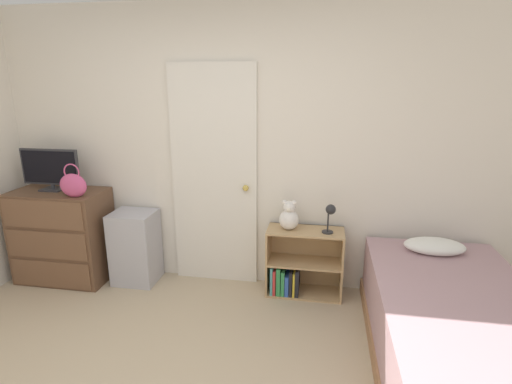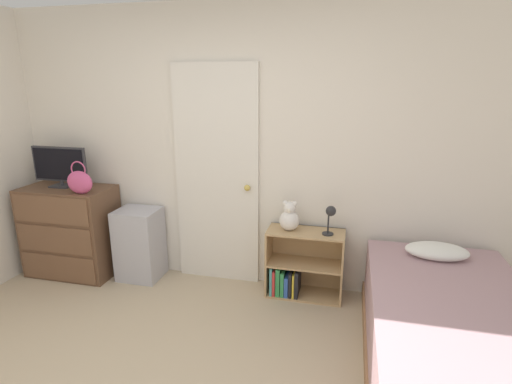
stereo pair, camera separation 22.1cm
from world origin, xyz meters
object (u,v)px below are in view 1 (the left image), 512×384
Objects in this scene: bookshelf at (298,268)px; storage_bin at (135,247)px; teddy_bear at (289,217)px; desk_lamp at (330,213)px; dresser at (63,236)px; handbag at (73,185)px; tv at (50,169)px; bed at (455,332)px.

storage_bin is at bearing -178.81° from bookshelf.
desk_lamp is at bearing -6.47° from teddy_bear.
dresser reaches higher than desk_lamp.
handbag reaches higher than desk_lamp.
teddy_bear is at bearing 2.40° from dresser.
tv is 0.82× the size of storage_bin.
handbag is 0.81m from storage_bin.
tv reaches higher than dresser.
dresser is at bearing -28.77° from tv.
storage_bin is 2.68× the size of desk_lamp.
bookshelf is at bearing 170.20° from desk_lamp.
dresser is 0.64m from handbag.
tv is 3.61m from bed.
handbag reaches higher than bed.
storage_bin is at bearing 179.57° from desk_lamp.
dresser is at bearing 167.78° from bed.
tv is at bearing -177.58° from storage_bin.
dresser is at bearing 152.28° from handbag.
handbag is at bearing -153.35° from storage_bin.
bookshelf is at bearing 1.19° from storage_bin.
handbag is 1.13× the size of teddy_bear.
teddy_bear is at bearing 173.53° from desk_lamp.
bed is (0.84, -0.78, -0.53)m from desk_lamp.
storage_bin is (0.43, 0.21, -0.65)m from handbag.
tv is at bearing 167.47° from bed.
dresser is 3.45m from bed.
bookshelf is 1.38m from bed.
tv reaches higher than bookshelf.
dresser is at bearing -174.81° from storage_bin.
teddy_bear is (1.47, 0.03, 0.38)m from storage_bin.
storage_bin reaches higher than bookshelf.
bookshelf is 0.35× the size of bed.
storage_bin is 2.60× the size of teddy_bear.
bed is at bearing -42.82° from desk_lamp.
desk_lamp is at bearing 0.42° from tv.
storage_bin is 0.36× the size of bed.
dresser is 3.41× the size of desk_lamp.
dresser is at bearing -178.84° from desk_lamp.
bookshelf is 2.60× the size of desk_lamp.
tv reaches higher than handbag.
tv reaches higher than desk_lamp.
desk_lamp is at bearing 137.18° from bed.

